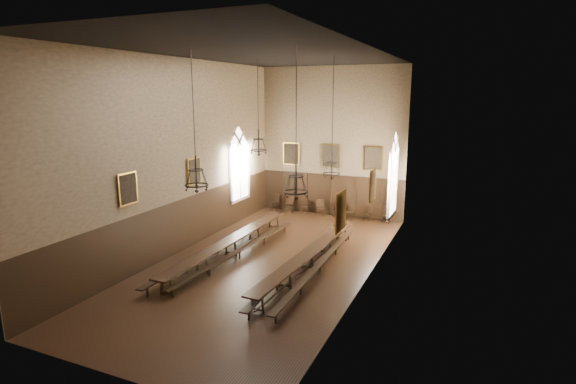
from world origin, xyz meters
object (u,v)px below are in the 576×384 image
Objects in this scene: chandelier_front_left at (196,177)px; chair_6 at (368,216)px; chair_0 at (275,206)px; chandelier_back_right at (332,166)px; chair_7 at (386,218)px; bench_left_outer at (218,248)px; chandelier_back_left at (259,144)px; bench_left_inner at (240,253)px; chair_1 at (290,208)px; bench_right_inner at (299,261)px; chair_2 at (305,209)px; chair_3 at (320,211)px; chair_4 at (337,212)px; bench_right_outer at (320,266)px; table_left at (231,247)px; table_right at (308,261)px; chair_5 at (351,214)px; chandelier_front_right at (296,183)px.

chair_6 is at bearing 68.21° from chandelier_front_left.
chandelier_back_right reaches higher than chair_0.
chair_7 is 12.77m from chandelier_front_left.
chandelier_back_left is (0.86, 2.68, 4.65)m from bench_left_outer.
bench_left_inner is 9.49× the size of chair_0.
chandelier_back_right reaches higher than chair_1.
chair_1 reaches higher than chair_6.
chair_6 is (6.09, -0.04, -0.04)m from chair_0.
bench_right_inner is 10.89× the size of chair_7.
chair_3 is (1.04, -0.05, 0.02)m from chair_2.
chair_7 is at bearing 7.47° from chair_4.
chandelier_back_right is (-0.46, 2.71, 3.86)m from bench_right_outer.
table_left is 4.51m from bench_right_outer.
chair_0 is 1.17× the size of chair_6.
table_left is 0.68m from bench_left_outer.
table_right is 8.49m from chair_6.
chair_5 is 0.20× the size of chandelier_back_left.
bench_right_inner is at bearing 36.30° from chandelier_front_left.
chandelier_front_right is at bearing -30.52° from table_left.
chair_1 is at bearing 117.80° from table_right.
chair_6 is (2.98, -0.00, -0.03)m from chair_3.
chair_0 reaches higher than bench_right_outer.
chair_3 is at bearing 4.24° from chair_0.
bench_right_outer is at bearing -0.76° from bench_left_inner.
chair_3 is at bearing -166.21° from chair_6.
bench_left_outer is at bearing 154.14° from chandelier_front_right.
chair_3 is 1.00× the size of chair_7.
chandelier_back_left reaches higher than chair_1.
chandelier_back_left is at bearing -112.61° from chair_6.
bench_right_inner is at bearing 176.76° from table_right.
chandelier_back_right is at bearing -86.30° from chair_3.
table_right is at bearing -71.25° from chair_4.
chandelier_back_right is at bearing -80.11° from chair_6.
bench_left_inner is 10.45× the size of chair_1.
chair_0 is 7.18m from chair_7.
bench_left_outer is 10.87× the size of chair_3.
chandelier_back_left is (1.85, -5.79, 4.64)m from chair_0.
bench_right_inner is 11.51× the size of chair_1.
chair_6 is (5.10, 8.44, -0.04)m from bench_left_outer.
chair_3 is (2.05, -0.00, 0.02)m from chair_1.
chair_4 is at bearing -168.58° from chair_6.
bench_right_inner is at bearing -79.47° from chair_5.
table_left is 6.01m from chandelier_back_right.
chandelier_back_left reaches higher than chair_2.
table_left is at bearing -101.91° from chair_2.
chandelier_front_right is at bearing -100.93° from chair_7.
chandelier_back_right is (3.45, 2.66, 3.86)m from bench_left_inner.
table_right is at bearing -36.42° from chandelier_back_left.
chandelier_back_right is at bearing 30.81° from table_left.
bench_right_outer is at bearing -12.81° from table_right.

